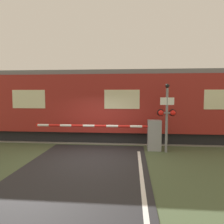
{
  "coord_description": "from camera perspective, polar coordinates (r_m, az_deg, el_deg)",
  "views": [
    {
      "loc": [
        1.63,
        -8.53,
        2.55
      ],
      "look_at": [
        0.65,
        1.95,
        1.68
      ],
      "focal_mm": 35.0,
      "sensor_mm": 36.0,
      "label": 1
    }
  ],
  "objects": [
    {
      "name": "track_bed",
      "position": [
        12.72,
        -2.16,
        -6.74
      ],
      "size": [
        36.0,
        3.2,
        0.13
      ],
      "color": "gray",
      "rests_on": "ground_plane"
    },
    {
      "name": "signal_post",
      "position": [
        9.74,
        14.13,
        -0.37
      ],
      "size": [
        0.81,
        0.26,
        2.99
      ],
      "color": "gray",
      "rests_on": "ground_plane"
    },
    {
      "name": "train",
      "position": [
        12.39,
        2.93,
        1.86
      ],
      "size": [
        17.43,
        3.19,
        3.78
      ],
      "color": "black",
      "rests_on": "ground_plane"
    },
    {
      "name": "crossing_barrier",
      "position": [
        10.05,
        8.58,
        -5.63
      ],
      "size": [
        5.85,
        0.44,
        1.38
      ],
      "color": "gray",
      "rests_on": "ground_plane"
    },
    {
      "name": "ground_plane",
      "position": [
        9.05,
        -5.39,
        -11.67
      ],
      "size": [
        80.0,
        80.0,
        0.0
      ],
      "primitive_type": "plane",
      "color": "#475638"
    }
  ]
}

